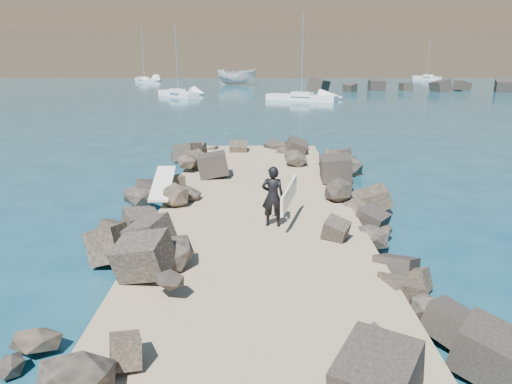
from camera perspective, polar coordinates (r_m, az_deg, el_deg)
ground at (r=15.49m, az=0.01°, el=-4.34°), size 800.00×800.00×0.00m
jetty at (r=13.51m, az=-0.01°, el=-6.06°), size 6.00×26.00×0.60m
riprap_left at (r=14.21m, az=-11.81°, el=-4.42°), size 2.60×22.00×1.00m
riprap_right at (r=14.20m, az=11.82°, el=-4.44°), size 2.60×22.00×1.00m
headland at (r=175.15m, az=3.60°, el=19.27°), size 360.00×140.00×32.00m
surfboard_resting at (r=16.69m, az=-10.60°, el=0.63°), size 0.75×2.52×0.08m
boat_imported at (r=83.58m, az=-2.20°, el=13.05°), size 7.33×4.55×2.65m
surfer_with_board at (r=13.81m, az=2.19°, el=-0.48°), size 1.08×2.08×1.71m
sailboat_a at (r=62.22m, az=-8.90°, el=11.03°), size 5.64×6.33×8.41m
sailboat_f at (r=104.01m, az=18.96°, el=12.23°), size 4.13×5.94×7.41m
sailboat_e at (r=92.57m, az=-12.64°, el=12.35°), size 5.08×8.37×9.93m
sailboat_c at (r=56.73m, az=5.22°, el=10.70°), size 7.98×5.08×9.57m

